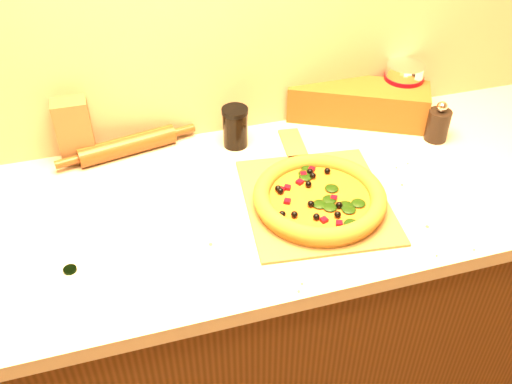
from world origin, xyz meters
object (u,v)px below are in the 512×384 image
object	(u,v)px
pizza_peel	(314,196)
pepper_grinder	(438,124)
pizza	(319,198)
dark_jar	(235,127)
coffee_canister	(402,88)
rolling_pin	(127,146)

from	to	relation	value
pizza_peel	pepper_grinder	distance (m)	0.45
pizza	pepper_grinder	xyz separation A→B (m)	(0.43, 0.19, 0.02)
dark_jar	coffee_canister	bearing A→B (deg)	3.63
pizza	coffee_canister	distance (m)	0.53
rolling_pin	dark_jar	xyz separation A→B (m)	(0.29, -0.04, 0.03)
rolling_pin	pepper_grinder	bearing A→B (deg)	-11.49
pizza	rolling_pin	world-z (taller)	same
pizza_peel	rolling_pin	distance (m)	0.53
pepper_grinder	rolling_pin	world-z (taller)	pepper_grinder
coffee_canister	dark_jar	world-z (taller)	coffee_canister
pepper_grinder	rolling_pin	bearing A→B (deg)	168.51
pizza_peel	pizza	bearing A→B (deg)	-86.27
coffee_canister	pizza	bearing A→B (deg)	-138.39
dark_jar	rolling_pin	bearing A→B (deg)	172.21
pepper_grinder	coffee_canister	size ratio (longest dim) A/B	0.77
pizza_peel	pepper_grinder	bearing A→B (deg)	26.01
pepper_grinder	rolling_pin	distance (m)	0.87
pizza_peel	pizza	distance (m)	0.04
pizza_peel	pepper_grinder	xyz separation A→B (m)	(0.43, 0.15, 0.05)
pizza_peel	rolling_pin	bearing A→B (deg)	149.07
pizza_peel	rolling_pin	size ratio (longest dim) A/B	1.38
pizza_peel	coffee_canister	bearing A→B (deg)	45.21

